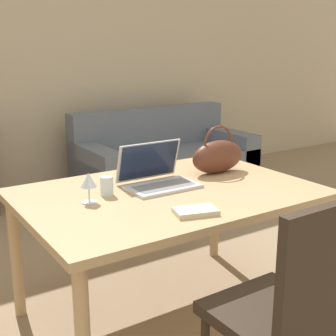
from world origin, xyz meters
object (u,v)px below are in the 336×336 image
at_px(chair, 292,306).
at_px(couch, 164,164).
at_px(laptop, 156,174).
at_px(wine_glass, 89,182).
at_px(handbag, 218,156).
at_px(drinking_glass, 107,186).

bearing_deg(chair, couch, 65.14).
bearing_deg(laptop, wine_glass, -170.45).
height_order(laptop, handbag, handbag).
bearing_deg(wine_glass, couch, 49.12).
bearing_deg(drinking_glass, handbag, 2.35).
height_order(couch, drinking_glass, same).
bearing_deg(wine_glass, drinking_glass, 25.79).
relative_size(laptop, wine_glass, 2.53).
height_order(couch, handbag, handbag).
relative_size(couch, handbag, 4.98).
xyz_separation_m(couch, handbag, (-0.78, -1.79, 0.54)).
xyz_separation_m(drinking_glass, handbag, (0.73, 0.03, 0.05)).
bearing_deg(wine_glass, handbag, 5.93).
relative_size(laptop, handbag, 1.07).
bearing_deg(laptop, drinking_glass, -177.72).
distance_m(drinking_glass, handbag, 0.73).
bearing_deg(couch, drinking_glass, -129.59).
xyz_separation_m(couch, laptop, (-1.21, -1.81, 0.50)).
height_order(wine_glass, handbag, handbag).
distance_m(drinking_glass, wine_glass, 0.15).
bearing_deg(laptop, handbag, 2.40).
bearing_deg(handbag, couch, 66.58).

